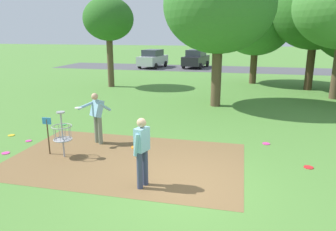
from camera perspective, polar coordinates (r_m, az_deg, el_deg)
The scene contains 18 objects.
ground_plane at distance 7.86m, azimuth 2.07°, elevation -12.46°, with size 160.00×160.00×0.00m, color #518438.
dirt_tee_pad at distance 9.39m, azimuth -7.66°, elevation -7.85°, with size 6.74×4.19×0.01m, color brown.
disc_golf_basket at distance 9.79m, azimuth -18.79°, elevation -2.91°, with size 0.98×0.58×1.39m.
player_foreground_watching at distance 7.44m, azimuth -4.73°, elevation -5.99°, with size 0.44×0.50×1.71m.
player_throwing at distance 10.59m, azimuth -12.71°, elevation 0.15°, with size 0.94×0.82×1.71m.
frisbee_near_basket at distance 10.95m, azimuth -27.23°, elevation -6.05°, with size 0.24×0.24×0.02m, color #E53D99.
frisbee_by_tee at distance 11.80m, azimuth -23.84°, elevation -4.21°, with size 0.21×0.21×0.02m, color #E53D99.
frisbee_mid_grass at distance 11.04m, azimuth 17.28°, elevation -4.86°, with size 0.25×0.25×0.02m, color #E53D99.
frisbee_far_left at distance 9.60m, azimuth 24.01°, elevation -8.53°, with size 0.25×0.25×0.02m, color red.
frisbee_far_right at distance 12.70m, azimuth -26.41°, elevation -3.21°, with size 0.23×0.23×0.02m, color gold.
frisbee_scattered_a at distance 13.34m, azimuth -18.36°, elevation -1.58°, with size 0.24×0.24×0.02m, color green.
tree_near_right at distance 15.77m, azimuth 9.21°, elevation 18.96°, with size 5.23×5.23×7.03m.
tree_mid_left at distance 21.71m, azimuth -10.70°, elevation 16.62°, with size 3.26×3.26×5.81m.
tree_far_center at distance 22.04m, azimuth 25.15°, elevation 16.36°, with size 5.19×5.19×6.92m.
tree_far_right at distance 23.57m, azimuth 15.63°, elevation 15.36°, with size 4.84×4.84×6.11m.
parking_lot_strip at distance 32.51m, azimuth 10.89°, elevation 8.22°, with size 36.00×6.00×0.01m, color #4C4C51.
parked_car_leftmost at distance 33.43m, azimuth -2.77°, elevation 10.22°, with size 2.42×4.41×1.84m.
parked_car_center_left at distance 33.37m, azimuth 5.06°, elevation 10.17°, with size 2.45×4.43×1.84m.
Camera 1 is at (1.32, -6.86, 3.61)m, focal length 33.79 mm.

